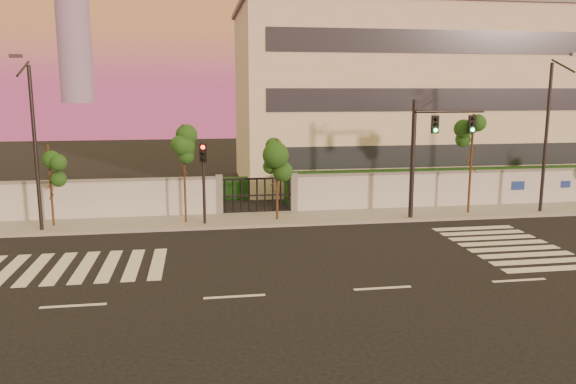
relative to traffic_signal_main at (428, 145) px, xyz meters
name	(u,v)px	position (x,y,z in m)	size (l,w,h in m)	color
ground	(382,288)	(-5.43, -9.45, -3.88)	(120.00, 120.00, 0.00)	black
sidewalk	(318,217)	(-5.43, 1.05, -3.80)	(60.00, 3.00, 0.15)	gray
perimeter_wall	(314,193)	(-5.32, 2.55, -2.81)	(60.00, 0.36, 2.20)	#B3B5BA
hedge_row	(322,189)	(-4.26, 5.29, -3.06)	(41.00, 4.25, 1.80)	black
institutional_building	(407,96)	(3.57, 12.54, 2.28)	(24.40, 12.40, 12.25)	beige
road_markings	(314,258)	(-7.01, -5.69, -3.87)	(57.00, 7.62, 0.02)	silver
street_tree_b	(50,167)	(-18.45, 1.04, -0.88)	(1.33, 1.06, 4.07)	#382314
street_tree_c	(184,152)	(-12.14, 0.77, -0.22)	(1.33, 1.06, 4.98)	#382314
street_tree_d	(277,161)	(-7.58, 0.65, -0.76)	(1.61, 1.28, 4.23)	#382314
street_tree_e	(472,141)	(2.72, 0.63, 0.08)	(1.51, 1.20, 5.38)	#382314
traffic_signal_main	(428,145)	(0.00, 0.00, 0.00)	(3.88, 0.45, 6.13)	black
traffic_signal_secondary	(203,173)	(-11.24, 0.31, -1.22)	(0.33, 0.33, 4.19)	black
streetlight_west	(34,140)	(-18.82, 0.10, 0.48)	(0.48, 1.94, 8.06)	black
streetlight_east	(549,130)	(6.72, 0.16, 0.64)	(0.50, 2.01, 8.37)	black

